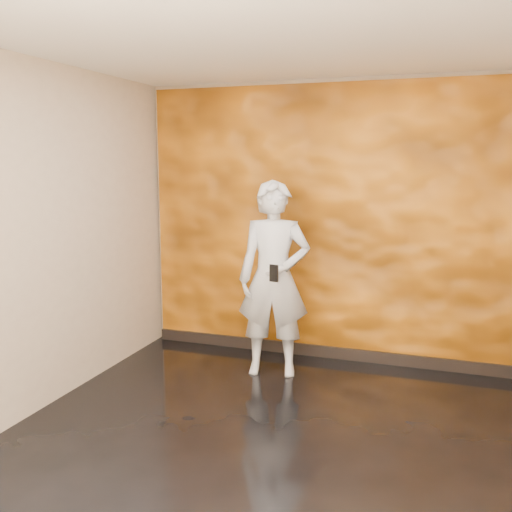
{
  "coord_description": "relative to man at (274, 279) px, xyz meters",
  "views": [
    {
      "loc": [
        1.1,
        -3.65,
        2.01
      ],
      "look_at": [
        -0.49,
        0.95,
        1.19
      ],
      "focal_mm": 40.0,
      "sensor_mm": 36.0,
      "label": 1
    }
  ],
  "objects": [
    {
      "name": "man",
      "position": [
        0.0,
        0.0,
        0.0
      ],
      "size": [
        0.75,
        0.57,
        1.83
      ],
      "primitive_type": "imported",
      "rotation": [
        0.0,
        0.0,
        0.21
      ],
      "color": "#9CA2AA",
      "rests_on": "ground"
    },
    {
      "name": "baseboard",
      "position": [
        0.44,
        0.58,
        -0.86
      ],
      "size": [
        3.9,
        0.04,
        0.12
      ],
      "primitive_type": "cube",
      "color": "black",
      "rests_on": "ground"
    },
    {
      "name": "room",
      "position": [
        0.44,
        -1.34,
        0.48
      ],
      "size": [
        4.02,
        4.02,
        2.81
      ],
      "color": "black",
      "rests_on": "ground"
    },
    {
      "name": "phone",
      "position": [
        0.08,
        -0.28,
        0.11
      ],
      "size": [
        0.08,
        0.03,
        0.15
      ],
      "primitive_type": "cube",
      "rotation": [
        0.0,
        0.0,
        -0.19
      ],
      "color": "black",
      "rests_on": "man"
    },
    {
      "name": "feature_wall",
      "position": [
        0.44,
        0.62,
        0.46
      ],
      "size": [
        3.9,
        0.06,
        2.75
      ],
      "primitive_type": "cube",
      "color": "orange",
      "rests_on": "ground"
    }
  ]
}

